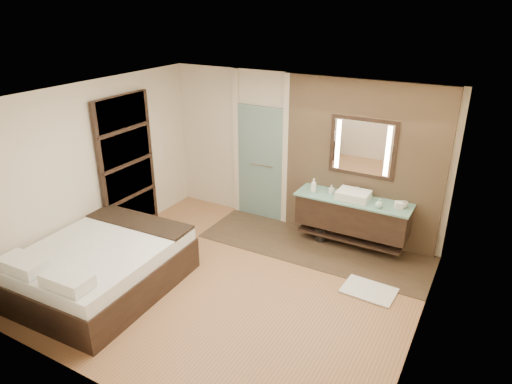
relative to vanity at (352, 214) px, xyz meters
The scene contains 15 objects.
floor 2.29m from the vanity, 119.83° to the right, with size 5.00×5.00×0.00m, color #91613D.
tile_strip 0.83m from the vanity, 147.54° to the right, with size 3.80×1.30×0.01m, color #3A2E20.
stone_wall 0.82m from the vanity, 90.00° to the left, with size 2.60×0.08×2.70m, color #A4805D.
vanity is the anchor object (origin of this frame).
mirror_unit 1.10m from the vanity, 90.00° to the left, with size 1.06×0.04×0.96m.
frosted_door 1.95m from the vanity, behind, with size 1.10×0.12×2.70m.
shoji_partition 3.82m from the vanity, 159.50° to the right, with size 0.06×1.20×2.40m.
bed 3.92m from the vanity, 132.99° to the right, with size 1.83×2.26×0.85m.
bath_mat 1.41m from the vanity, 59.43° to the right, with size 0.72×0.50×0.02m, color white.
waste_bin 0.67m from the vanity, behind, with size 0.20×0.20×0.25m, color black.
tissue_box 0.79m from the vanity, ahead, with size 0.12×0.12×0.10m, color white.
soap_bottle_a 0.78m from the vanity, behind, with size 0.09×0.09×0.24m, color white.
soap_bottle_b 0.52m from the vanity, behind, with size 0.07×0.07×0.15m, color #B2B2B2.
soap_bottle_c 0.59m from the vanity, 18.73° to the right, with size 0.12×0.12×0.15m, color #AEDAD1.
cup 0.85m from the vanity, ahead, with size 0.12×0.12×0.09m, color silver.
Camera 1 is at (2.97, -4.66, 3.81)m, focal length 32.00 mm.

